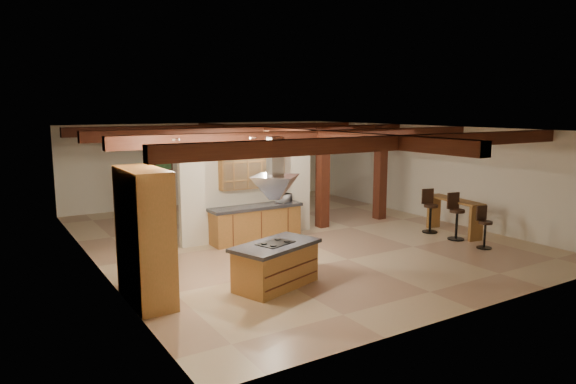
# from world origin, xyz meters

# --- Properties ---
(ground) EXTENTS (12.00, 12.00, 0.00)m
(ground) POSITION_xyz_m (0.00, 0.00, 0.00)
(ground) COLOR tan
(ground) RESTS_ON ground
(room_walls) EXTENTS (12.00, 12.00, 12.00)m
(room_walls) POSITION_xyz_m (0.00, 0.00, 1.78)
(room_walls) COLOR silver
(room_walls) RESTS_ON ground
(ceiling_beams) EXTENTS (10.00, 12.00, 0.28)m
(ceiling_beams) POSITION_xyz_m (0.00, 0.00, 2.76)
(ceiling_beams) COLOR #3B160E
(ceiling_beams) RESTS_ON room_walls
(timber_posts) EXTENTS (2.50, 0.30, 2.90)m
(timber_posts) POSITION_xyz_m (2.50, 0.50, 1.76)
(timber_posts) COLOR #3B160E
(timber_posts) RESTS_ON ground
(partition_wall) EXTENTS (3.80, 0.18, 2.20)m
(partition_wall) POSITION_xyz_m (-1.00, 0.50, 1.10)
(partition_wall) COLOR silver
(partition_wall) RESTS_ON ground
(pantry_cabinet) EXTENTS (0.67, 1.60, 2.40)m
(pantry_cabinet) POSITION_xyz_m (-4.67, -2.60, 1.20)
(pantry_cabinet) COLOR #9C6032
(pantry_cabinet) RESTS_ON ground
(back_counter) EXTENTS (2.50, 0.66, 0.94)m
(back_counter) POSITION_xyz_m (-1.00, 0.11, 0.48)
(back_counter) COLOR #9C6032
(back_counter) RESTS_ON ground
(upper_display_cabinet) EXTENTS (1.80, 0.36, 0.95)m
(upper_display_cabinet) POSITION_xyz_m (-1.00, 0.31, 1.85)
(upper_display_cabinet) COLOR #9C6032
(upper_display_cabinet) RESTS_ON partition_wall
(range_hood) EXTENTS (1.10, 1.10, 1.40)m
(range_hood) POSITION_xyz_m (-2.32, -3.16, 1.78)
(range_hood) COLOR silver
(range_hood) RESTS_ON room_walls
(back_windows) EXTENTS (2.70, 0.07, 1.70)m
(back_windows) POSITION_xyz_m (2.80, 5.93, 1.50)
(back_windows) COLOR #3B160E
(back_windows) RESTS_ON room_walls
(framed_art) EXTENTS (0.65, 0.05, 0.85)m
(framed_art) POSITION_xyz_m (-1.50, 5.94, 1.70)
(framed_art) COLOR #3B160E
(framed_art) RESTS_ON room_walls
(recessed_cans) EXTENTS (3.16, 2.46, 0.03)m
(recessed_cans) POSITION_xyz_m (-2.53, -1.93, 2.87)
(recessed_cans) COLOR silver
(recessed_cans) RESTS_ON room_walls
(kitchen_island) EXTENTS (1.96, 1.45, 0.87)m
(kitchen_island) POSITION_xyz_m (-2.32, -3.16, 0.44)
(kitchen_island) COLOR #9C6032
(kitchen_island) RESTS_ON ground
(dining_table) EXTENTS (1.95, 1.55, 0.60)m
(dining_table) POSITION_xyz_m (0.66, 2.72, 0.30)
(dining_table) COLOR #422210
(dining_table) RESTS_ON ground
(sofa) EXTENTS (2.28, 0.93, 0.66)m
(sofa) POSITION_xyz_m (2.30, 5.10, 0.33)
(sofa) COLOR black
(sofa) RESTS_ON ground
(microwave) EXTENTS (0.48, 0.41, 0.22)m
(microwave) POSITION_xyz_m (-0.14, 0.11, 1.05)
(microwave) COLOR #BCBCC1
(microwave) RESTS_ON back_counter
(bar_counter) EXTENTS (0.72, 1.90, 0.97)m
(bar_counter) POSITION_xyz_m (3.99, -2.09, 0.66)
(bar_counter) COLOR #9C6032
(bar_counter) RESTS_ON ground
(side_table) EXTENTS (0.57, 0.57, 0.59)m
(side_table) POSITION_xyz_m (3.61, 5.54, 0.29)
(side_table) COLOR #3B160E
(side_table) RESTS_ON ground
(table_lamp) EXTENTS (0.31, 0.31, 0.37)m
(table_lamp) POSITION_xyz_m (3.61, 5.54, 0.85)
(table_lamp) COLOR black
(table_lamp) RESTS_ON side_table
(bar_stool_a) EXTENTS (0.36, 0.38, 1.04)m
(bar_stool_a) POSITION_xyz_m (3.45, -3.48, 0.53)
(bar_stool_a) COLOR black
(bar_stool_a) RESTS_ON ground
(bar_stool_b) EXTENTS (0.43, 0.45, 1.23)m
(bar_stool_b) POSITION_xyz_m (3.54, -2.53, 0.62)
(bar_stool_b) COLOR black
(bar_stool_b) RESTS_ON ground
(bar_stool_c) EXTENTS (0.43, 0.45, 1.20)m
(bar_stool_c) POSITION_xyz_m (3.56, -1.60, 0.61)
(bar_stool_c) COLOR black
(bar_stool_c) RESTS_ON ground
(dining_chairs) EXTENTS (1.76, 1.76, 1.15)m
(dining_chairs) POSITION_xyz_m (0.66, 2.72, 0.58)
(dining_chairs) COLOR #3B160E
(dining_chairs) RESTS_ON ground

